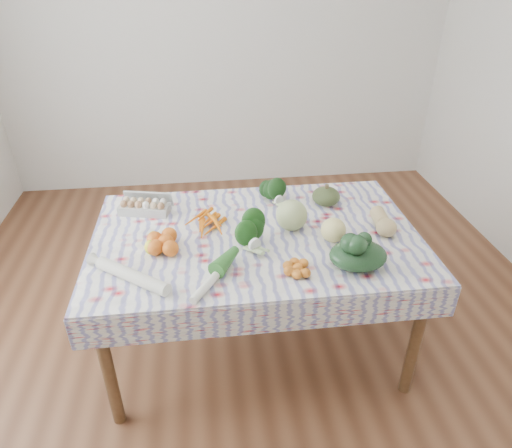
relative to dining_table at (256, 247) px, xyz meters
name	(u,v)px	position (x,y,z in m)	size (l,w,h in m)	color
ground	(256,341)	(0.00, 0.00, -0.68)	(4.50, 4.50, 0.00)	brown
wall_back	(224,33)	(0.00, 2.25, 0.72)	(4.00, 0.04, 2.80)	silver
dining_table	(256,247)	(0.00, 0.00, 0.00)	(1.60, 1.00, 0.75)	brown
tablecloth	(256,235)	(0.00, 0.00, 0.08)	(1.66, 1.06, 0.01)	silver
egg_carton	(144,208)	(-0.58, 0.29, 0.12)	(0.27, 0.11, 0.07)	#AFAFAA
carrot_bunch	(207,224)	(-0.25, 0.09, 0.10)	(0.22, 0.20, 0.04)	orange
kale_bunch	(275,192)	(0.15, 0.32, 0.15)	(0.15, 0.13, 0.13)	#183C15
kabocha_squash	(326,196)	(0.43, 0.26, 0.14)	(0.16, 0.16, 0.10)	#3F4E27
cabbage	(292,215)	(0.19, 0.03, 0.16)	(0.16, 0.16, 0.16)	#B3C47C
butternut_squash	(383,221)	(0.66, -0.04, 0.14)	(0.10, 0.22, 0.10)	tan
orange_cluster	(166,242)	(-0.45, -0.08, 0.13)	(0.25, 0.25, 0.08)	orange
broccoli	(248,237)	(-0.05, -0.12, 0.14)	(0.16, 0.16, 0.12)	#1A4C16
mandarin_cluster	(298,267)	(0.15, -0.34, 0.11)	(0.16, 0.16, 0.05)	orange
grapefruit	(333,230)	(0.37, -0.11, 0.15)	(0.12, 0.12, 0.12)	#EFDF83
spinach_bag	(358,255)	(0.43, -0.33, 0.14)	(0.27, 0.21, 0.12)	black
daikon	(132,276)	(-0.58, -0.32, 0.11)	(0.06, 0.06, 0.41)	silver
leek	(215,276)	(-0.23, -0.35, 0.10)	(0.04, 0.04, 0.37)	white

